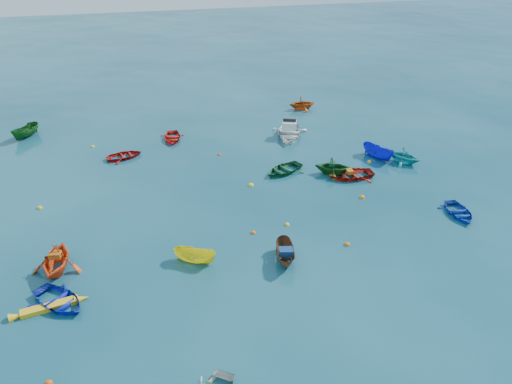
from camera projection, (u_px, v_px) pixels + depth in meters
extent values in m
plane|color=#093547|center=(276.00, 238.00, 29.82)|extent=(160.00, 160.00, 0.00)
imported|color=#0D20AE|center=(60.00, 304.00, 24.79)|extent=(3.81, 3.89, 0.66)
imported|color=brown|center=(285.00, 260.00, 27.90)|extent=(1.53, 2.85, 1.04)
imported|color=#0D30AA|center=(458.00, 215.00, 32.07)|extent=(2.32, 3.03, 0.58)
imported|color=#ED4B16|center=(58.00, 270.00, 27.16)|extent=(3.12, 3.48, 1.64)
imported|color=yellow|center=(195.00, 262.00, 27.78)|extent=(2.63, 2.03, 0.96)
imported|color=#135329|center=(283.00, 172.00, 37.29)|extent=(3.85, 3.44, 0.66)
imported|color=teal|center=(403.00, 162.00, 38.73)|extent=(3.31, 3.36, 1.34)
imported|color=#AC110E|center=(125.00, 158.00, 39.47)|extent=(3.20, 2.62, 0.58)
imported|color=#124D18|center=(333.00, 174.00, 37.05)|extent=(3.39, 3.20, 1.41)
imported|color=#A2190D|center=(350.00, 177.00, 36.58)|extent=(3.42, 2.47, 0.70)
imported|color=#1016CE|center=(377.00, 158.00, 39.44)|extent=(2.21, 3.13, 1.13)
imported|color=red|center=(172.00, 140.00, 42.56)|extent=(2.33, 3.07, 0.60)
imported|color=#BB4B11|center=(302.00, 109.00, 49.15)|extent=(2.61, 2.25, 1.37)
imported|color=#124F15|center=(27.00, 137.00, 43.05)|extent=(2.59, 3.06, 1.14)
imported|color=white|center=(289.00, 136.00, 43.20)|extent=(4.41, 5.18, 1.51)
cube|color=navy|center=(286.00, 252.00, 27.43)|extent=(0.85, 0.70, 0.36)
cube|color=#AF4E12|center=(55.00, 255.00, 26.72)|extent=(0.69, 0.56, 0.30)
cube|color=#104323|center=(332.00, 164.00, 36.65)|extent=(0.62, 0.69, 0.27)
cube|color=#C26213|center=(350.00, 171.00, 36.32)|extent=(0.43, 0.57, 0.27)
sphere|color=#DD470C|center=(49.00, 384.00, 20.62)|extent=(0.35, 0.35, 0.35)
sphere|color=yellow|center=(287.00, 225.00, 31.02)|extent=(0.31, 0.31, 0.31)
sphere|color=orange|center=(347.00, 245.00, 29.18)|extent=(0.34, 0.34, 0.34)
sphere|color=gold|center=(40.00, 208.00, 32.77)|extent=(0.37, 0.37, 0.37)
sphere|color=#FF620D|center=(253.00, 233.00, 30.25)|extent=(0.30, 0.30, 0.30)
sphere|color=yellow|center=(251.00, 186.00, 35.48)|extent=(0.38, 0.38, 0.38)
sphere|color=orange|center=(362.00, 198.00, 33.99)|extent=(0.38, 0.38, 0.38)
sphere|color=yellow|center=(93.00, 147.00, 41.24)|extent=(0.31, 0.31, 0.31)
sphere|color=#DA490B|center=(219.00, 155.00, 39.93)|extent=(0.29, 0.29, 0.29)
sphere|color=yellow|center=(369.00, 162.00, 38.76)|extent=(0.35, 0.35, 0.35)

